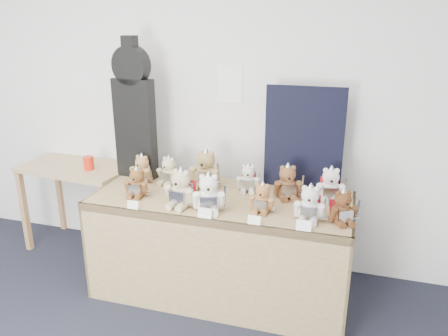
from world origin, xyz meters
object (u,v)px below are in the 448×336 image
(teddy_back_end, at_px, (330,186))
(side_table, at_px, (77,179))
(guitar_case, at_px, (134,111))
(teddy_front_far_right, at_px, (310,205))
(teddy_front_far_left, at_px, (137,183))
(teddy_front_right, at_px, (262,199))
(teddy_back_right, at_px, (287,183))
(teddy_back_left, at_px, (169,172))
(teddy_front_end, at_px, (343,208))
(display_table, at_px, (218,222))
(teddy_back_centre_right, at_px, (248,179))
(teddy_front_centre, at_px, (209,194))
(teddy_back_far_left, at_px, (142,170))
(red_cup, at_px, (89,163))
(teddy_front_left, at_px, (181,190))
(teddy_back_centre_left, at_px, (206,170))

(teddy_back_end, bearing_deg, side_table, 167.76)
(guitar_case, relative_size, teddy_front_far_right, 4.15)
(side_table, xyz_separation_m, teddy_back_end, (2.23, -0.12, 0.23))
(teddy_front_far_left, relative_size, teddy_front_right, 1.06)
(teddy_back_right, bearing_deg, teddy_front_right, -133.08)
(guitar_case, distance_m, teddy_front_right, 1.31)
(side_table, xyz_separation_m, teddy_back_left, (0.97, -0.14, 0.22))
(teddy_front_far_left, xyz_separation_m, teddy_front_end, (1.49, -0.03, 0.00))
(display_table, relative_size, teddy_back_centre_right, 8.00)
(teddy_front_centre, distance_m, teddy_back_end, 0.89)
(display_table, height_order, guitar_case, guitar_case)
(teddy_back_end, xyz_separation_m, teddy_back_far_left, (-1.48, -0.05, -0.01))
(teddy_front_end, bearing_deg, teddy_back_centre_right, 125.04)
(side_table, xyz_separation_m, teddy_back_far_left, (0.75, -0.17, 0.22))
(guitar_case, distance_m, teddy_back_far_left, 0.48)
(teddy_back_right, xyz_separation_m, teddy_back_end, (0.31, 0.04, -0.00))
(red_cup, bearing_deg, teddy_front_centre, -21.32)
(red_cup, bearing_deg, teddy_front_far_left, -30.40)
(red_cup, height_order, teddy_front_right, teddy_front_right)
(teddy_front_right, distance_m, teddy_front_far_right, 0.33)
(teddy_front_far_right, bearing_deg, teddy_back_centre_right, 141.78)
(teddy_front_centre, bearing_deg, red_cup, 141.88)
(teddy_front_left, xyz_separation_m, teddy_front_end, (1.10, 0.05, -0.02))
(teddy_front_far_left, bearing_deg, red_cup, 144.30)
(teddy_front_left, xyz_separation_m, teddy_front_centre, (0.21, -0.03, -0.00))
(teddy_back_centre_right, relative_size, teddy_back_right, 0.84)
(teddy_back_left, bearing_deg, teddy_back_centre_left, 16.90)
(teddy_front_end, xyz_separation_m, teddy_back_left, (-1.36, 0.33, 0.00))
(teddy_front_far_left, height_order, teddy_back_right, teddy_back_right)
(teddy_back_left, height_order, teddy_back_centre_left, teddy_back_centre_left)
(teddy_front_far_left, bearing_deg, guitar_case, 111.33)
(display_table, bearing_deg, teddy_back_right, 23.56)
(teddy_front_far_left, relative_size, teddy_back_right, 0.87)
(teddy_front_far_right, distance_m, teddy_back_end, 0.40)
(teddy_front_right, bearing_deg, teddy_back_end, 40.13)
(red_cup, bearing_deg, teddy_back_centre_left, -3.09)
(teddy_front_end, relative_size, teddy_back_far_left, 0.98)
(teddy_front_right, xyz_separation_m, teddy_front_end, (0.53, -0.02, 0.01))
(display_table, relative_size, teddy_front_centre, 6.33)
(teddy_front_right, relative_size, teddy_back_right, 0.82)
(guitar_case, height_order, teddy_back_centre_right, guitar_case)
(teddy_front_end, distance_m, teddy_back_centre_right, 0.81)
(teddy_front_end, bearing_deg, teddy_back_end, 78.43)
(teddy_front_left, xyz_separation_m, teddy_back_centre_left, (0.04, 0.41, 0.01))
(teddy_back_left, bearing_deg, red_cup, -174.22)
(side_table, bearing_deg, teddy_back_centre_right, 1.57)
(teddy_back_far_left, bearing_deg, teddy_front_far_left, -61.73)
(teddy_front_far_left, xyz_separation_m, teddy_back_centre_right, (0.77, 0.34, -0.00))
(teddy_back_centre_right, bearing_deg, teddy_front_right, -72.56)
(display_table, height_order, teddy_front_right, teddy_front_right)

